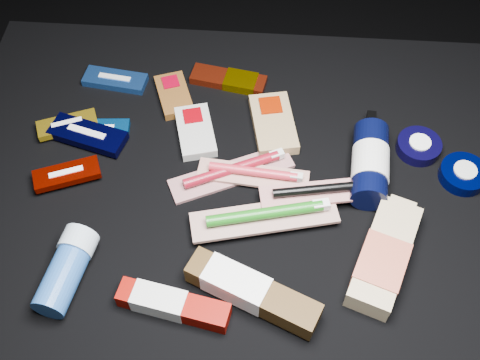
# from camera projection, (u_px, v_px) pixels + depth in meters

# --- Properties ---
(ground) EXTENTS (3.00, 3.00, 0.00)m
(ground) POSITION_uv_depth(u_px,v_px,m) (233.00, 291.00, 1.33)
(ground) COLOR black
(ground) RESTS_ON ground
(cloth_table) EXTENTS (0.98, 0.78, 0.40)m
(cloth_table) POSITION_uv_depth(u_px,v_px,m) (232.00, 248.00, 1.16)
(cloth_table) COLOR black
(cloth_table) RESTS_ON ground
(luna_bar_0) EXTENTS (0.12, 0.06, 0.02)m
(luna_bar_0) POSITION_uv_depth(u_px,v_px,m) (115.00, 80.00, 1.14)
(luna_bar_0) COLOR #1D4895
(luna_bar_0) RESTS_ON cloth_table
(luna_bar_1) EXTENTS (0.11, 0.05, 0.01)m
(luna_bar_1) POSITION_uv_depth(u_px,v_px,m) (99.00, 129.00, 1.07)
(luna_bar_1) COLOR #08509D
(luna_bar_1) RESTS_ON cloth_table
(luna_bar_2) EXTENTS (0.14, 0.09, 0.02)m
(luna_bar_2) POSITION_uv_depth(u_px,v_px,m) (88.00, 135.00, 1.05)
(luna_bar_2) COLOR black
(luna_bar_2) RESTS_ON cloth_table
(luna_bar_3) EXTENTS (0.11, 0.08, 0.01)m
(luna_bar_3) POSITION_uv_depth(u_px,v_px,m) (67.00, 125.00, 1.06)
(luna_bar_3) COLOR #BA9417
(luna_bar_3) RESTS_ON cloth_table
(luna_bar_4) EXTENTS (0.12, 0.08, 0.01)m
(luna_bar_4) POSITION_uv_depth(u_px,v_px,m) (67.00, 174.00, 1.00)
(luna_bar_4) COLOR #760B02
(luna_bar_4) RESTS_ON cloth_table
(clif_bar_0) EXTENTS (0.09, 0.11, 0.02)m
(clif_bar_0) POSITION_uv_depth(u_px,v_px,m) (173.00, 94.00, 1.11)
(clif_bar_0) COLOR brown
(clif_bar_0) RESTS_ON cloth_table
(clif_bar_1) EXTENTS (0.09, 0.12, 0.02)m
(clif_bar_1) POSITION_uv_depth(u_px,v_px,m) (195.00, 130.00, 1.06)
(clif_bar_1) COLOR #B7B7B0
(clif_bar_1) RESTS_ON cloth_table
(clif_bar_2) EXTENTS (0.10, 0.14, 0.02)m
(clif_bar_2) POSITION_uv_depth(u_px,v_px,m) (273.00, 122.00, 1.07)
(clif_bar_2) COLOR #A18354
(clif_bar_2) RESTS_ON cloth_table
(power_bar) EXTENTS (0.15, 0.07, 0.02)m
(power_bar) POSITION_uv_depth(u_px,v_px,m) (233.00, 80.00, 1.13)
(power_bar) COLOR maroon
(power_bar) RESTS_ON cloth_table
(lotion_bottle) EXTENTS (0.07, 0.19, 0.06)m
(lotion_bottle) POSITION_uv_depth(u_px,v_px,m) (370.00, 163.00, 1.00)
(lotion_bottle) COLOR black
(lotion_bottle) RESTS_ON cloth_table
(cream_tin_upper) EXTENTS (0.08, 0.08, 0.02)m
(cream_tin_upper) POSITION_uv_depth(u_px,v_px,m) (419.00, 146.00, 1.04)
(cream_tin_upper) COLOR black
(cream_tin_upper) RESTS_ON cloth_table
(cream_tin_lower) EXTENTS (0.08, 0.08, 0.02)m
(cream_tin_lower) POSITION_uv_depth(u_px,v_px,m) (463.00, 174.00, 1.01)
(cream_tin_lower) COLOR black
(cream_tin_lower) RESTS_ON cloth_table
(bodywash_bottle) EXTENTS (0.13, 0.20, 0.04)m
(bodywash_bottle) POSITION_uv_depth(u_px,v_px,m) (384.00, 258.00, 0.91)
(bodywash_bottle) COLOR tan
(bodywash_bottle) RESTS_ON cloth_table
(deodorant_stick) EXTENTS (0.08, 0.14, 0.06)m
(deodorant_stick) POSITION_uv_depth(u_px,v_px,m) (66.00, 269.00, 0.89)
(deodorant_stick) COLOR #224F95
(deodorant_stick) RESTS_ON cloth_table
(toothbrush_pack_0) EXTENTS (0.21, 0.14, 0.02)m
(toothbrush_pack_0) POSITION_uv_depth(u_px,v_px,m) (233.00, 171.00, 1.01)
(toothbrush_pack_0) COLOR #ACA6A1
(toothbrush_pack_0) RESTS_ON cloth_table
(toothbrush_pack_1) EXTENTS (0.19, 0.06, 0.02)m
(toothbrush_pack_1) POSITION_uv_depth(u_px,v_px,m) (255.00, 174.00, 1.00)
(toothbrush_pack_1) COLOR silver
(toothbrush_pack_1) RESTS_ON cloth_table
(toothbrush_pack_2) EXTENTS (0.24, 0.11, 0.03)m
(toothbrush_pack_2) POSITION_uv_depth(u_px,v_px,m) (267.00, 216.00, 0.95)
(toothbrush_pack_2) COLOR silver
(toothbrush_pack_2) RESTS_ON cloth_table
(toothbrush_pack_3) EXTENTS (0.19, 0.08, 0.02)m
(toothbrush_pack_3) POSITION_uv_depth(u_px,v_px,m) (320.00, 191.00, 0.97)
(toothbrush_pack_3) COLOR beige
(toothbrush_pack_3) RESTS_ON cloth_table
(toothpaste_carton_red) EXTENTS (0.17, 0.07, 0.03)m
(toothpaste_carton_red) POSITION_uv_depth(u_px,v_px,m) (169.00, 304.00, 0.87)
(toothpaste_carton_red) COLOR #7A0600
(toothpaste_carton_red) RESTS_ON cloth_table
(toothpaste_carton_green) EXTENTS (0.20, 0.12, 0.04)m
(toothpaste_carton_green) POSITION_uv_depth(u_px,v_px,m) (247.00, 289.00, 0.87)
(toothpaste_carton_green) COLOR #3D280E
(toothpaste_carton_green) RESTS_ON cloth_table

